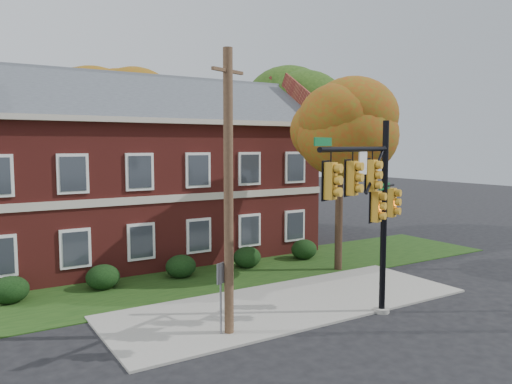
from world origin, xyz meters
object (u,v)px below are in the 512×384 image
hedge_left (103,277)px  sign_post (221,287)px  hedge_far_right (304,249)px  tree_right_rear (301,113)px  tree_near_right (346,131)px  tree_far_rear (120,103)px  hedge_far_left (10,290)px  hedge_center (181,266)px  utility_pole (228,193)px  traffic_signal (371,198)px  apartment_building (140,164)px  hedge_right (247,257)px

hedge_left → sign_post: bearing=-76.0°
hedge_far_right → tree_right_rear: 10.66m
tree_near_right → tree_right_rear: bearing=65.4°
tree_far_rear → hedge_far_right: bearing=-66.6°
hedge_far_left → hedge_far_right: size_ratio=1.00×
hedge_center → utility_pole: size_ratio=0.16×
hedge_far_left → tree_right_rear: size_ratio=0.13×
tree_right_rear → traffic_signal: (-8.20, -14.79, -3.87)m
apartment_building → hedge_left: bearing=-123.7°
hedge_left → traffic_signal: bearing=-52.7°
sign_post → tree_near_right: bearing=1.4°
hedge_center → sign_post: 7.41m
tree_near_right → sign_post: bearing=-154.3°
hedge_far_left → hedge_left: same height
apartment_building → tree_right_rear: (11.31, 0.86, 3.13)m
hedge_far_right → hedge_right: bearing=180.0°
tree_far_rear → sign_post: 21.70m
hedge_far_left → hedge_center: size_ratio=1.00×
hedge_center → hedge_far_right: (7.00, 0.00, 0.00)m
hedge_center → hedge_right: 3.50m
tree_right_rear → utility_pole: size_ratio=1.19×
traffic_signal → tree_far_rear: bearing=71.6°
hedge_center → sign_post: (-1.72, -7.13, 1.07)m
utility_pole → sign_post: (-0.28, 0.03, -2.94)m
tree_right_rear → traffic_signal: size_ratio=1.55×
hedge_center → tree_right_rear: tree_right_rear is taller
tree_near_right → utility_pole: 9.92m
hedge_left → tree_far_rear: 16.25m
hedge_left → hedge_far_right: (10.50, 0.00, 0.00)m
tree_far_rear → utility_pole: tree_far_rear is taller
hedge_left → hedge_far_right: size_ratio=1.00×
hedge_far_left → hedge_left: (3.50, 0.00, 0.00)m
apartment_building → hedge_far_left: apartment_building is taller
hedge_right → hedge_far_right: same height
hedge_center → hedge_far_right: size_ratio=1.00×
hedge_center → traffic_signal: 9.95m
hedge_far_left → apartment_building: bearing=36.9°
hedge_center → hedge_far_right: 7.00m
apartment_building → hedge_right: bearing=-56.3°
traffic_signal → sign_post: (-4.83, 1.55, -2.66)m
hedge_center → utility_pole: bearing=-101.4°
hedge_right → tree_far_rear: 15.66m
hedge_right → utility_pole: (-4.94, -7.16, 4.01)m
utility_pole → sign_post: size_ratio=3.80×
tree_right_rear → tree_far_rear: size_ratio=0.92×
apartment_building → traffic_signal: size_ratio=2.74×
hedge_far_right → tree_far_rear: tree_far_rear is taller
hedge_right → utility_pole: bearing=-124.6°
tree_right_rear → sign_post: (-13.03, -13.24, -6.53)m
hedge_center → hedge_left: bearing=180.0°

